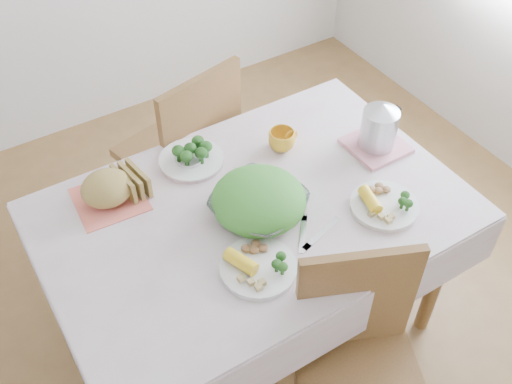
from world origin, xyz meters
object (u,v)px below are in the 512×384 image
dinner_plate_right (384,206)px  electric_kettle (380,123)px  salad_bowl (259,205)px  dinner_plate_left (258,268)px  dining_table (254,274)px  chair_far (177,154)px  yellow_mug (282,140)px

dinner_plate_right → electric_kettle: (0.19, 0.27, 0.11)m
salad_bowl → electric_kettle: (0.59, 0.06, 0.08)m
dinner_plate_left → electric_kettle: (0.72, 0.27, 0.11)m
dining_table → salad_bowl: 0.43m
dinner_plate_right → electric_kettle: bearing=55.1°
chair_far → electric_kettle: bearing=115.4°
dining_table → dinner_plate_left: (-0.13, -0.24, 0.40)m
salad_bowl → electric_kettle: electric_kettle is taller
salad_bowl → dinner_plate_right: size_ratio=1.28×
chair_far → yellow_mug: chair_far is taller
dining_table → chair_far: (0.02, 0.73, 0.09)m
dinner_plate_left → dinner_plate_right: size_ratio=1.03×
dinner_plate_right → yellow_mug: yellow_mug is taller
dinner_plate_right → electric_kettle: electric_kettle is taller
chair_far → dinner_plate_right: size_ratio=4.01×
dinner_plate_left → yellow_mug: size_ratio=2.36×
dinner_plate_left → electric_kettle: bearing=20.7°
dinner_plate_left → electric_kettle: electric_kettle is taller
salad_bowl → dinner_plate_right: bearing=-28.9°
dining_table → dinner_plate_left: 0.48m
chair_far → salad_bowl: (-0.02, -0.75, 0.34)m
chair_far → yellow_mug: bearing=102.0°
salad_bowl → dinner_plate_left: bearing=-122.3°
dinner_plate_right → electric_kettle: size_ratio=1.25×
yellow_mug → electric_kettle: electric_kettle is taller
dining_table → dinner_plate_left: dinner_plate_left is taller
dinner_plate_left → electric_kettle: size_ratio=1.29×
chair_far → yellow_mug: 0.65m
dining_table → chair_far: chair_far is taller
salad_bowl → dinner_plate_left: (-0.14, -0.22, -0.03)m
dining_table → electric_kettle: size_ratio=7.06×
dining_table → yellow_mug: yellow_mug is taller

